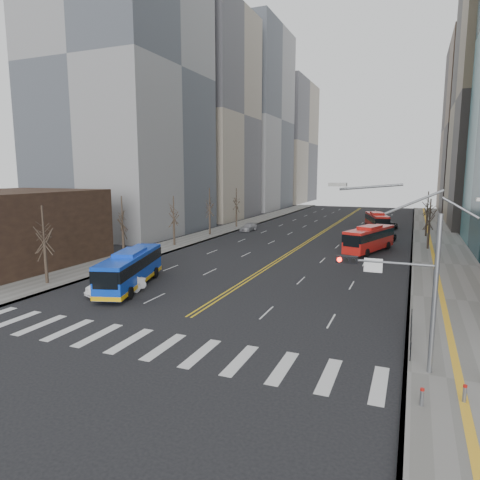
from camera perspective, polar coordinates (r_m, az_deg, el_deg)
The scene contains 18 objects.
ground at distance 26.27m, azimuth -12.36°, elevation -13.37°, with size 220.00×220.00×0.00m, color black.
sidewalk_right at distance 65.74m, azimuth 24.94°, elevation -0.48°, with size 7.00×130.00×0.15m, color slate.
sidewalk_left at distance 72.39m, azimuth -2.99°, elevation 1.14°, with size 5.00×130.00×0.15m, color slate.
crosswalk at distance 26.27m, azimuth -12.36°, elevation -13.35°, with size 26.70×4.00×0.01m.
centerline at distance 76.85m, azimuth 11.47°, elevation 1.37°, with size 0.55×100.00×0.01m.
office_towers at distance 90.60m, azimuth 13.73°, elevation 17.61°, with size 83.00×134.00×58.00m.
storefront at distance 51.50m, azimuth -29.09°, elevation 1.25°, with size 14.00×18.00×8.00m.
signal_mast at distance 22.47m, azimuth 21.01°, elevation -4.58°, with size 5.37×0.37×9.39m.
pedestrian_railing at distance 27.45m, azimuth 21.87°, elevation -11.00°, with size 0.06×6.06×1.02m.
bollards at distance 21.95m, azimuth 27.05°, elevation -17.24°, with size 2.87×3.17×0.78m.
street_trees at distance 58.65m, azimuth 0.90°, elevation 4.04°, with size 35.20×47.20×7.60m.
blue_bus at distance 38.42m, azimuth -14.38°, elevation -3.64°, with size 5.48×11.28×3.25m.
red_bus_near at distance 56.19m, azimuth 16.86°, elevation 0.34°, with size 5.44×10.68×3.33m.
red_bus_far at distance 76.95m, azimuth 17.77°, elevation 2.49°, with size 4.89×10.40×3.24m.
car_white at distance 36.58m, azimuth -16.21°, elevation -5.82°, with size 1.66×4.77×1.57m, color white.
car_dark_mid at distance 65.58m, azimuth 18.89°, elevation 0.42°, with size 1.70×4.23×1.44m, color black.
car_silver at distance 73.62m, azimuth 1.13°, elevation 1.72°, with size 1.77×4.36×1.26m, color #A7A7AC.
car_dark_far at distance 80.20m, azimuth 19.37°, elevation 1.80°, with size 2.09×4.53×1.26m, color black.
Camera 1 is at (14.02, -19.91, 9.88)m, focal length 32.00 mm.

